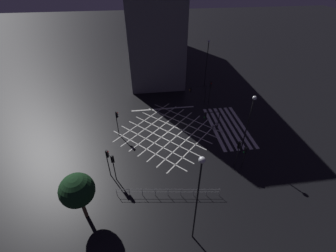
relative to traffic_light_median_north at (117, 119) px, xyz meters
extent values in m
plane|color=black|center=(-0.29, -7.00, -2.82)|extent=(200.00, 200.00, 0.00)
cube|color=silver|center=(-0.29, -13.93, -2.82)|extent=(10.58, 0.50, 0.01)
cube|color=silver|center=(-0.29, -14.83, -2.82)|extent=(10.58, 0.50, 0.01)
cube|color=silver|center=(-0.29, -15.73, -2.82)|extent=(10.58, 0.50, 0.01)
cube|color=silver|center=(-0.29, -16.63, -2.82)|extent=(10.58, 0.50, 0.01)
cube|color=silver|center=(-0.29, -17.53, -2.82)|extent=(10.58, 0.50, 0.01)
cube|color=silver|center=(-0.29, -18.43, -2.82)|extent=(10.58, 0.50, 0.01)
cube|color=silver|center=(3.04, -10.33, -2.82)|extent=(9.24, 9.24, 0.01)
cube|color=silver|center=(-3.61, -10.33, -2.82)|extent=(9.24, 9.24, 0.01)
cube|color=silver|center=(1.93, -9.22, -2.82)|extent=(9.24, 9.24, 0.01)
cube|color=silver|center=(-2.51, -9.22, -2.82)|extent=(9.24, 9.24, 0.01)
cube|color=silver|center=(0.82, -8.11, -2.82)|extent=(9.24, 9.24, 0.01)
cube|color=silver|center=(-1.40, -8.11, -2.82)|extent=(9.24, 9.24, 0.01)
cube|color=silver|center=(-0.29, -7.00, -2.82)|extent=(9.24, 9.24, 0.01)
cube|color=silver|center=(-0.29, -7.00, -2.82)|extent=(9.24, 9.24, 0.01)
cube|color=silver|center=(-1.40, -5.89, -2.82)|extent=(9.24, 9.24, 0.01)
cube|color=silver|center=(0.82, -5.89, -2.82)|extent=(9.24, 9.24, 0.01)
cube|color=silver|center=(-2.51, -4.79, -2.82)|extent=(9.24, 9.24, 0.01)
cube|color=silver|center=(1.93, -4.79, -2.82)|extent=(9.24, 9.24, 0.01)
cube|color=silver|center=(-3.61, -3.68, -2.82)|extent=(9.24, 9.24, 0.01)
cube|color=silver|center=(3.04, -3.68, -2.82)|extent=(9.24, 9.24, 0.01)
cube|color=silver|center=(6.09, -7.00, -2.82)|extent=(0.30, 10.58, 0.01)
cube|color=slate|center=(31.19, -7.00, 9.93)|extent=(38.42, 10.00, 25.50)
cube|color=beige|center=(48.48, -1.97, -0.82)|extent=(1.40, 0.06, 1.80)
cube|color=beige|center=(44.64, -1.97, -0.82)|extent=(1.40, 0.06, 1.80)
cube|color=beige|center=(40.79, -1.97, -0.82)|extent=(1.40, 0.06, 1.80)
cube|color=black|center=(36.95, -1.97, -0.82)|extent=(1.40, 0.06, 1.80)
cube|color=beige|center=(33.11, -1.97, -0.82)|extent=(1.40, 0.06, 1.80)
cube|color=beige|center=(29.27, -1.97, -0.82)|extent=(1.40, 0.06, 1.80)
cube|color=black|center=(25.42, -1.97, -0.82)|extent=(1.40, 0.06, 1.80)
cube|color=beige|center=(21.58, -1.97, -0.82)|extent=(1.40, 0.06, 1.80)
cube|color=beige|center=(17.74, -1.97, -0.82)|extent=(1.40, 0.06, 1.80)
cube|color=beige|center=(13.90, -1.97, -0.82)|extent=(1.40, 0.06, 1.80)
cube|color=black|center=(48.48, -1.97, 2.93)|extent=(1.40, 0.06, 1.80)
cube|color=black|center=(44.64, -1.97, 2.93)|extent=(1.40, 0.06, 1.80)
cube|color=black|center=(40.79, -1.97, 2.93)|extent=(1.40, 0.06, 1.80)
cube|color=beige|center=(36.95, -1.97, 2.93)|extent=(1.40, 0.06, 1.80)
cube|color=black|center=(33.11, -1.97, 2.93)|extent=(1.40, 0.06, 1.80)
cube|color=black|center=(29.27, -1.97, 2.93)|extent=(1.40, 0.06, 1.80)
cube|color=beige|center=(25.42, -1.97, 2.93)|extent=(1.40, 0.06, 1.80)
cube|color=black|center=(21.58, -1.97, 2.93)|extent=(1.40, 0.06, 1.80)
cube|color=black|center=(17.74, -1.97, 2.93)|extent=(1.40, 0.06, 1.80)
cube|color=beige|center=(13.90, -1.97, 2.93)|extent=(1.40, 0.06, 1.80)
cube|color=black|center=(48.48, -1.97, 6.68)|extent=(1.40, 0.06, 1.80)
cube|color=black|center=(44.64, -1.97, 6.68)|extent=(1.40, 0.06, 1.80)
cube|color=beige|center=(40.79, -1.97, 6.68)|extent=(1.40, 0.06, 1.80)
cube|color=beige|center=(36.95, -1.97, 6.68)|extent=(1.40, 0.06, 1.80)
cube|color=black|center=(33.11, -1.97, 6.68)|extent=(1.40, 0.06, 1.80)
cube|color=beige|center=(29.27, -1.97, 6.68)|extent=(1.40, 0.06, 1.80)
cube|color=black|center=(25.42, -1.97, 6.68)|extent=(1.40, 0.06, 1.80)
cube|color=beige|center=(21.58, -1.97, 6.68)|extent=(1.40, 0.06, 1.80)
cube|color=beige|center=(17.74, -1.97, 6.68)|extent=(1.40, 0.06, 1.80)
cube|color=black|center=(13.90, -1.97, 6.68)|extent=(1.40, 0.06, 1.80)
cube|color=beige|center=(29.27, -1.97, 10.43)|extent=(1.40, 0.06, 1.80)
cube|color=black|center=(25.42, -1.97, 10.43)|extent=(1.40, 0.06, 1.80)
cube|color=beige|center=(21.58, -1.97, 10.43)|extent=(1.40, 0.06, 1.80)
cube|color=beige|center=(17.74, -1.97, 10.43)|extent=(1.40, 0.06, 1.80)
cube|color=black|center=(13.90, -1.97, 10.43)|extent=(1.40, 0.06, 1.80)
cylinder|color=black|center=(0.00, 0.09, -0.85)|extent=(0.11, 0.11, 3.94)
cube|color=black|center=(0.00, -0.05, 0.62)|extent=(0.28, 0.16, 0.90)
sphere|color=red|center=(0.00, -0.16, 0.92)|extent=(0.18, 0.18, 0.18)
sphere|color=black|center=(0.00, -0.16, 0.62)|extent=(0.18, 0.18, 0.18)
sphere|color=black|center=(0.00, -0.16, 0.32)|extent=(0.18, 0.18, 0.18)
cube|color=black|center=(0.00, 0.04, 0.62)|extent=(0.36, 0.02, 0.98)
cylinder|color=black|center=(6.67, -15.10, -0.72)|extent=(0.11, 0.11, 4.20)
cube|color=black|center=(6.53, -15.10, 0.88)|extent=(0.16, 0.28, 0.90)
sphere|color=red|center=(6.42, -15.10, 1.18)|extent=(0.18, 0.18, 0.18)
sphere|color=black|center=(6.42, -15.10, 0.88)|extent=(0.18, 0.18, 0.18)
sphere|color=black|center=(6.42, -15.10, 0.58)|extent=(0.18, 0.18, 0.18)
cube|color=black|center=(6.62, -15.10, 0.88)|extent=(0.02, 0.36, 0.98)
cylinder|color=black|center=(-0.70, -14.32, -1.18)|extent=(0.11, 0.11, 3.28)
cylinder|color=black|center=(-0.70, -13.29, 0.31)|extent=(0.09, 2.07, 0.09)
cube|color=black|center=(-0.70, -12.26, -0.14)|extent=(0.28, 0.16, 0.90)
sphere|color=black|center=(-0.70, -12.14, 0.16)|extent=(0.18, 0.18, 0.18)
sphere|color=black|center=(-0.70, -12.14, -0.14)|extent=(0.18, 0.18, 0.18)
sphere|color=green|center=(-0.70, -12.14, -0.44)|extent=(0.18, 0.18, 0.18)
cube|color=black|center=(-0.70, -12.35, -0.14)|extent=(0.36, 0.02, 0.98)
cylinder|color=black|center=(-8.18, -14.11, -0.88)|extent=(0.11, 0.11, 3.89)
cube|color=black|center=(-8.04, -14.11, 0.57)|extent=(0.16, 0.28, 0.90)
sphere|color=black|center=(-7.93, -14.11, 0.87)|extent=(0.18, 0.18, 0.18)
sphere|color=orange|center=(-7.93, -14.11, 0.57)|extent=(0.18, 0.18, 0.18)
sphere|color=black|center=(-7.93, -14.11, 0.27)|extent=(0.18, 0.18, 0.18)
cube|color=black|center=(-8.13, -14.11, 0.57)|extent=(0.02, 0.36, 0.98)
cylinder|color=black|center=(-8.42, -14.93, -1.14)|extent=(0.11, 0.11, 3.35)
cube|color=black|center=(-8.42, -14.80, 0.03)|extent=(0.28, 0.16, 0.90)
sphere|color=black|center=(-8.42, -14.69, 0.33)|extent=(0.18, 0.18, 0.18)
sphere|color=black|center=(-8.42, -14.69, 0.03)|extent=(0.18, 0.18, 0.18)
sphere|color=green|center=(-8.42, -14.69, -0.27)|extent=(0.18, 0.18, 0.18)
cube|color=black|center=(-8.42, -14.89, 0.03)|extent=(0.36, 0.02, 0.98)
cylinder|color=black|center=(6.93, -14.45, -1.12)|extent=(0.11, 0.11, 3.40)
cylinder|color=black|center=(6.93, -13.12, 0.43)|extent=(0.09, 2.66, 0.09)
cube|color=black|center=(6.93, -11.79, -0.02)|extent=(0.28, 0.16, 0.90)
sphere|color=black|center=(6.93, -11.68, 0.28)|extent=(0.18, 0.18, 0.18)
sphere|color=orange|center=(6.93, -11.68, -0.02)|extent=(0.18, 0.18, 0.18)
sphere|color=black|center=(6.93, -11.68, -0.32)|extent=(0.18, 0.18, 0.18)
cube|color=black|center=(6.93, -11.88, -0.02)|extent=(0.36, 0.02, 0.98)
cylinder|color=black|center=(-7.57, 0.76, -0.86)|extent=(0.11, 0.11, 3.92)
cube|color=black|center=(-7.57, 0.62, 0.60)|extent=(0.28, 0.16, 0.90)
sphere|color=red|center=(-7.57, 0.51, 0.90)|extent=(0.18, 0.18, 0.18)
sphere|color=black|center=(-7.57, 0.51, 0.60)|extent=(0.18, 0.18, 0.18)
sphere|color=black|center=(-7.57, 0.51, 0.30)|extent=(0.18, 0.18, 0.18)
cube|color=black|center=(-7.57, 0.71, 0.60)|extent=(0.36, 0.02, 0.98)
cylinder|color=black|center=(-8.30, 0.06, -0.97)|extent=(0.11, 0.11, 3.69)
cube|color=black|center=(-8.17, 0.06, 0.38)|extent=(0.16, 0.28, 0.90)
sphere|color=red|center=(-8.05, 0.06, 0.68)|extent=(0.18, 0.18, 0.18)
sphere|color=black|center=(-8.05, 0.06, 0.38)|extent=(0.18, 0.18, 0.18)
sphere|color=black|center=(-8.05, 0.06, 0.08)|extent=(0.18, 0.18, 0.18)
cube|color=black|center=(-8.26, 0.06, 0.38)|extent=(0.02, 0.36, 0.98)
cylinder|color=black|center=(-5.73, -15.91, 1.13)|extent=(0.14, 0.14, 7.90)
sphere|color=white|center=(-5.73, -15.91, 5.22)|extent=(0.47, 0.47, 0.47)
cylinder|color=black|center=(13.11, -16.07, 1.51)|extent=(0.14, 0.14, 8.65)
sphere|color=white|center=(13.11, -16.07, 5.96)|extent=(0.43, 0.43, 0.43)
cylinder|color=black|center=(-15.95, -7.11, 2.02)|extent=(0.14, 0.14, 9.68)
sphere|color=white|center=(-15.95, -7.11, 7.01)|extent=(0.48, 0.48, 0.48)
cylinder|color=brown|center=(-12.53, 2.75, -1.40)|extent=(0.35, 0.35, 2.83)
sphere|color=#143319|center=(-12.53, 2.75, 1.18)|extent=(3.12, 3.12, 3.12)
cylinder|color=gray|center=(-10.50, -0.11, -2.29)|extent=(0.05, 0.05, 1.05)
cylinder|color=gray|center=(-10.69, -1.46, -2.29)|extent=(0.05, 0.05, 1.05)
cylinder|color=gray|center=(-10.87, -2.81, -2.29)|extent=(0.05, 0.05, 1.05)
cylinder|color=gray|center=(-11.05, -4.16, -2.29)|extent=(0.05, 0.05, 1.05)
cylinder|color=gray|center=(-11.24, -5.51, -2.29)|extent=(0.05, 0.05, 1.05)
cylinder|color=gray|center=(-11.42, -6.86, -2.29)|extent=(0.05, 0.05, 1.05)
cylinder|color=gray|center=(-11.61, -8.21, -2.29)|extent=(0.05, 0.05, 1.05)
cylinder|color=gray|center=(-11.79, -9.56, -2.29)|extent=(0.05, 0.05, 1.05)
cylinder|color=gray|center=(-11.97, -10.91, -2.29)|extent=(0.05, 0.05, 1.05)
cylinder|color=gray|center=(-11.24, -5.51, -1.81)|extent=(1.51, 10.80, 0.04)
cylinder|color=gray|center=(-11.24, -5.51, -2.24)|extent=(1.51, 10.80, 0.04)
camera|label=1|loc=(-25.95, -3.51, 17.50)|focal=24.00mm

